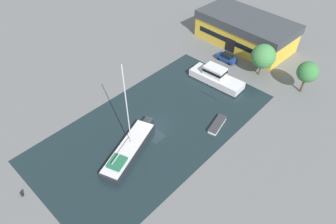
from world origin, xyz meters
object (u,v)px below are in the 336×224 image
object	(u,v)px
quay_tree_near_building	(263,56)
sailboat_moored	(129,149)
parked_car	(227,57)
quay_tree_by_water	(308,72)
motor_cruiser	(216,77)
warehouse_building	(246,31)
small_dinghy	(217,125)

from	to	relation	value
quay_tree_near_building	sailboat_moored	world-z (taller)	sailboat_moored
quay_tree_near_building	parked_car	size ratio (longest dim) A/B	1.50
parked_car	quay_tree_by_water	bearing A→B (deg)	-85.42
quay_tree_by_water	motor_cruiser	xyz separation A→B (m)	(-12.90, -8.48, -3.09)
warehouse_building	parked_car	world-z (taller)	warehouse_building
quay_tree_by_water	sailboat_moored	xyz separation A→B (m)	(-12.00, -30.73, -3.55)
sailboat_moored	small_dinghy	size ratio (longest dim) A/B	3.17
small_dinghy	sailboat_moored	bearing A→B (deg)	52.25
parked_car	small_dinghy	bearing A→B (deg)	-148.25
warehouse_building	quay_tree_near_building	distance (m)	11.99
quay_tree_by_water	sailboat_moored	distance (m)	33.18
warehouse_building	quay_tree_near_building	size ratio (longest dim) A/B	3.31
parked_car	sailboat_moored	size ratio (longest dim) A/B	0.29
quay_tree_by_water	parked_car	bearing A→B (deg)	-176.27
parked_car	small_dinghy	world-z (taller)	parked_car
quay_tree_by_water	small_dinghy	distance (m)	18.91
sailboat_moored	warehouse_building	bearing A→B (deg)	77.98
sailboat_moored	quay_tree_near_building	bearing A→B (deg)	63.44
small_dinghy	quay_tree_by_water	bearing A→B (deg)	-120.61
quay_tree_near_building	motor_cruiser	bearing A→B (deg)	-120.30
quay_tree_near_building	sailboat_moored	distance (m)	30.59
sailboat_moored	motor_cruiser	xyz separation A→B (m)	(-0.90, 22.25, 0.45)
sailboat_moored	parked_car	bearing A→B (deg)	77.54
quay_tree_near_building	sailboat_moored	xyz separation A→B (m)	(-3.73, -30.17, -3.39)
quay_tree_near_building	parked_car	bearing A→B (deg)	-176.41
sailboat_moored	small_dinghy	bearing A→B (deg)	45.17
warehouse_building	small_dinghy	size ratio (longest dim) A/B	4.52
quay_tree_near_building	parked_car	world-z (taller)	quay_tree_near_building
parked_car	sailboat_moored	xyz separation A→B (m)	(3.67, -29.71, -0.13)
quay_tree_near_building	sailboat_moored	bearing A→B (deg)	-97.05
warehouse_building	quay_tree_by_water	world-z (taller)	quay_tree_by_water
quay_tree_near_building	sailboat_moored	size ratio (longest dim) A/B	0.43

